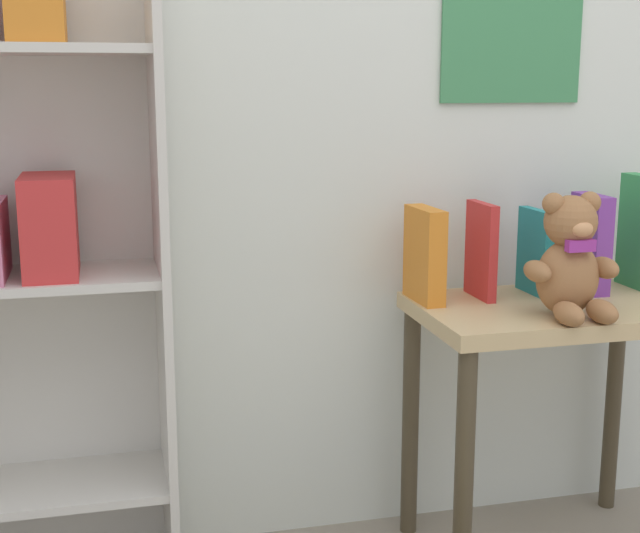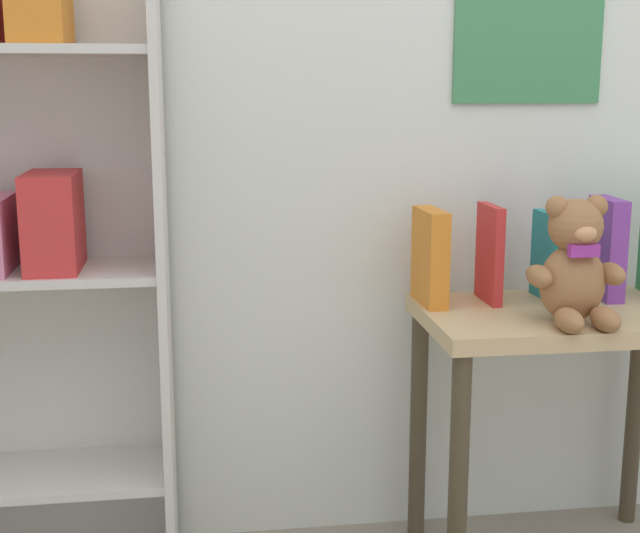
{
  "view_description": "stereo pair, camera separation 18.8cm",
  "coord_description": "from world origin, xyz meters",
  "px_view_note": "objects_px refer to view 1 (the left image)",
  "views": [
    {
      "loc": [
        -0.81,
        -0.5,
        1.08
      ],
      "look_at": [
        -0.36,
        1.29,
        0.7
      ],
      "focal_mm": 50.0,
      "sensor_mm": 36.0,
      "label": 1
    },
    {
      "loc": [
        -0.62,
        -0.54,
        1.08
      ],
      "look_at": [
        -0.36,
        1.29,
        0.7
      ],
      "focal_mm": 50.0,
      "sensor_mm": 36.0,
      "label": 2
    }
  ],
  "objects_px": {
    "book_standing_green": "(640,232)",
    "book_standing_purple": "(590,243)",
    "display_table": "(551,350)",
    "teddy_bear": "(571,261)",
    "book_standing_red": "(481,250)",
    "book_standing_orange": "(425,255)",
    "book_standing_teal": "(535,252)",
    "bookshelf_side": "(17,235)"
  },
  "relations": [
    {
      "from": "book_standing_green",
      "to": "book_standing_purple",
      "type": "bearing_deg",
      "value": -175.85
    },
    {
      "from": "display_table",
      "to": "book_standing_green",
      "type": "distance_m",
      "value": 0.38
    },
    {
      "from": "display_table",
      "to": "teddy_bear",
      "type": "bearing_deg",
      "value": -103.37
    },
    {
      "from": "book_standing_red",
      "to": "teddy_bear",
      "type": "bearing_deg",
      "value": -61.2
    },
    {
      "from": "book_standing_red",
      "to": "book_standing_orange",
      "type": "bearing_deg",
      "value": -179.91
    },
    {
      "from": "book_standing_red",
      "to": "book_standing_teal",
      "type": "distance_m",
      "value": 0.14
    },
    {
      "from": "book_standing_green",
      "to": "book_standing_teal",
      "type": "bearing_deg",
      "value": -179.94
    },
    {
      "from": "book_standing_green",
      "to": "display_table",
      "type": "bearing_deg",
      "value": -159.84
    },
    {
      "from": "display_table",
      "to": "book_standing_purple",
      "type": "bearing_deg",
      "value": 33.89
    },
    {
      "from": "book_standing_red",
      "to": "book_standing_green",
      "type": "height_order",
      "value": "book_standing_green"
    },
    {
      "from": "teddy_bear",
      "to": "book_standing_green",
      "type": "distance_m",
      "value": 0.36
    },
    {
      "from": "teddy_bear",
      "to": "book_standing_green",
      "type": "height_order",
      "value": "book_standing_green"
    },
    {
      "from": "bookshelf_side",
      "to": "book_standing_teal",
      "type": "height_order",
      "value": "bookshelf_side"
    },
    {
      "from": "bookshelf_side",
      "to": "teddy_bear",
      "type": "bearing_deg",
      "value": -11.11
    },
    {
      "from": "teddy_bear",
      "to": "book_standing_teal",
      "type": "height_order",
      "value": "teddy_bear"
    },
    {
      "from": "bookshelf_side",
      "to": "book_standing_orange",
      "type": "distance_m",
      "value": 0.87
    },
    {
      "from": "bookshelf_side",
      "to": "teddy_bear",
      "type": "height_order",
      "value": "bookshelf_side"
    },
    {
      "from": "display_table",
      "to": "book_standing_red",
      "type": "height_order",
      "value": "book_standing_red"
    },
    {
      "from": "book_standing_teal",
      "to": "bookshelf_side",
      "type": "bearing_deg",
      "value": 177.46
    },
    {
      "from": "teddy_bear",
      "to": "book_standing_purple",
      "type": "height_order",
      "value": "teddy_bear"
    },
    {
      "from": "book_standing_red",
      "to": "book_standing_purple",
      "type": "bearing_deg",
      "value": -1.5
    },
    {
      "from": "display_table",
      "to": "book_standing_teal",
      "type": "bearing_deg",
      "value": 90.0
    },
    {
      "from": "book_standing_orange",
      "to": "book_standing_purple",
      "type": "xyz_separation_m",
      "value": [
        0.41,
        -0.0,
        0.01
      ]
    },
    {
      "from": "bookshelf_side",
      "to": "book_standing_orange",
      "type": "bearing_deg",
      "value": -1.38
    },
    {
      "from": "bookshelf_side",
      "to": "book_standing_orange",
      "type": "height_order",
      "value": "bookshelf_side"
    },
    {
      "from": "book_standing_purple",
      "to": "teddy_bear",
      "type": "bearing_deg",
      "value": -127.43
    },
    {
      "from": "book_standing_orange",
      "to": "book_standing_green",
      "type": "bearing_deg",
      "value": -1.34
    },
    {
      "from": "book_standing_orange",
      "to": "book_standing_teal",
      "type": "bearing_deg",
      "value": -0.98
    },
    {
      "from": "bookshelf_side",
      "to": "book_standing_orange",
      "type": "relative_size",
      "value": 6.61
    },
    {
      "from": "book_standing_teal",
      "to": "book_standing_green",
      "type": "xyz_separation_m",
      "value": [
        0.27,
        0.0,
        0.04
      ]
    },
    {
      "from": "bookshelf_side",
      "to": "book_standing_teal",
      "type": "relative_size",
      "value": 7.06
    },
    {
      "from": "book_standing_purple",
      "to": "book_standing_green",
      "type": "bearing_deg",
      "value": 6.76
    },
    {
      "from": "book_standing_red",
      "to": "book_standing_purple",
      "type": "relative_size",
      "value": 0.95
    },
    {
      "from": "book_standing_orange",
      "to": "book_standing_teal",
      "type": "xyz_separation_m",
      "value": [
        0.27,
        0.01,
        -0.01
      ]
    },
    {
      "from": "bookshelf_side",
      "to": "book_standing_green",
      "type": "relative_size",
      "value": 5.18
    },
    {
      "from": "bookshelf_side",
      "to": "book_standing_red",
      "type": "relative_size",
      "value": 6.41
    },
    {
      "from": "book_standing_orange",
      "to": "book_standing_purple",
      "type": "bearing_deg",
      "value": -2.59
    },
    {
      "from": "display_table",
      "to": "book_standing_teal",
      "type": "height_order",
      "value": "book_standing_teal"
    },
    {
      "from": "teddy_bear",
      "to": "book_standing_red",
      "type": "relative_size",
      "value": 1.2
    },
    {
      "from": "book_standing_green",
      "to": "bookshelf_side",
      "type": "bearing_deg",
      "value": 179.04
    },
    {
      "from": "book_standing_orange",
      "to": "book_standing_purple",
      "type": "height_order",
      "value": "book_standing_purple"
    },
    {
      "from": "book_standing_orange",
      "to": "book_standing_green",
      "type": "distance_m",
      "value": 0.55
    }
  ]
}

